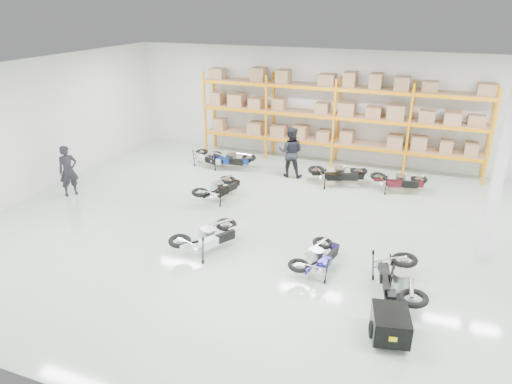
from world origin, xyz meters
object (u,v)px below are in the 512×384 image
at_px(person_left, 68,171).
at_px(moto_silver_left, 208,232).
at_px(moto_blue_centre, 318,253).
at_px(moto_touring_right, 399,273).
at_px(trailer, 390,324).
at_px(moto_back_d, 399,177).
at_px(moto_black_far_left, 219,185).
at_px(person_back, 291,152).
at_px(moto_back_c, 338,170).
at_px(moto_back_b, 209,155).
at_px(moto_back_a, 230,156).

bearing_deg(person_left, moto_silver_left, -74.27).
relative_size(moto_blue_centre, moto_silver_left, 0.88).
bearing_deg(moto_blue_centre, moto_touring_right, -178.61).
relative_size(trailer, person_left, 0.87).
height_order(trailer, person_left, person_left).
bearing_deg(moto_touring_right, moto_silver_left, 165.98).
relative_size(moto_blue_centre, trailer, 1.03).
bearing_deg(moto_back_d, moto_touring_right, 174.81).
distance_m(moto_black_far_left, trailer, 7.96).
bearing_deg(person_back, moto_back_c, 167.78).
xyz_separation_m(moto_back_b, person_left, (-3.18, -4.35, 0.38)).
bearing_deg(moto_touring_right, trailer, -100.71).
bearing_deg(person_back, moto_silver_left, 80.88).
distance_m(moto_blue_centre, moto_back_b, 8.47).
bearing_deg(moto_blue_centre, moto_silver_left, 14.35).
relative_size(moto_touring_right, moto_back_a, 1.08).
bearing_deg(moto_black_far_left, person_left, 32.19).
relative_size(trailer, moto_back_d, 0.91).
bearing_deg(trailer, moto_back_a, 119.15).
bearing_deg(person_back, moto_back_a, -5.43).
distance_m(moto_touring_right, moto_back_a, 9.53).
bearing_deg(moto_black_far_left, trailer, 155.74).
relative_size(moto_black_far_left, moto_back_b, 1.05).
xyz_separation_m(moto_black_far_left, person_left, (-4.95, -1.46, 0.36)).
bearing_deg(moto_back_a, moto_touring_right, -137.78).
height_order(moto_back_b, person_left, person_left).
xyz_separation_m(moto_back_a, moto_back_c, (4.38, -0.23, 0.04)).
height_order(moto_touring_right, moto_back_c, moto_touring_right).
height_order(moto_touring_right, moto_back_a, moto_touring_right).
bearing_deg(person_back, moto_touring_right, 119.45).
height_order(moto_back_c, person_left, person_left).
bearing_deg(moto_back_d, person_left, 102.77).
bearing_deg(moto_blue_centre, moto_back_d, -90.94).
distance_m(moto_back_c, person_left, 9.43).
xyz_separation_m(moto_silver_left, person_left, (-6.15, 1.77, 0.33)).
relative_size(moto_blue_centre, moto_back_d, 0.94).
height_order(moto_touring_right, trailer, moto_touring_right).
distance_m(moto_touring_right, person_back, 7.88).
height_order(moto_blue_centre, trailer, moto_blue_centre).
height_order(moto_back_a, moto_back_b, moto_back_a).
bearing_deg(moto_touring_right, moto_back_b, 130.17).
bearing_deg(moto_black_far_left, person_back, -102.90).
bearing_deg(moto_back_a, trailer, -144.09).
height_order(moto_touring_right, person_back, person_back).
xyz_separation_m(moto_silver_left, moto_back_b, (-2.98, 6.12, -0.05)).
relative_size(moto_silver_left, moto_back_a, 1.04).
height_order(moto_silver_left, moto_touring_right, moto_touring_right).
bearing_deg(moto_back_c, moto_blue_centre, 168.85).
height_order(moto_touring_right, moto_back_d, moto_touring_right).
bearing_deg(moto_back_a, moto_black_far_left, -168.12).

